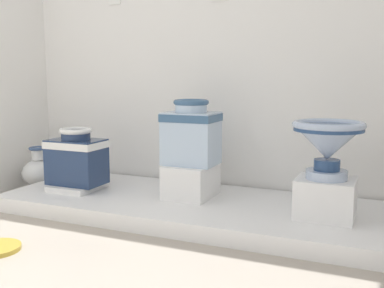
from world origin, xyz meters
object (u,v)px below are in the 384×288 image
object	(u,v)px
plinth_block_tall_cobalt	(78,186)
decorative_vase_spare	(39,172)
antique_toilet_broad_patterned	(191,132)
antique_toilet_rightmost	(328,141)
plinth_block_rightmost	(325,198)
antique_toilet_tall_cobalt	(77,156)
plinth_block_broad_patterned	(191,180)

from	to	relation	value
plinth_block_tall_cobalt	decorative_vase_spare	size ratio (longest dim) A/B	0.98
antique_toilet_broad_patterned	antique_toilet_rightmost	world-z (taller)	antique_toilet_broad_patterned
antique_toilet_broad_patterned	antique_toilet_rightmost	size ratio (longest dim) A/B	1.07
plinth_block_rightmost	decorative_vase_spare	bearing A→B (deg)	175.58
plinth_block_tall_cobalt	antique_toilet_tall_cobalt	size ratio (longest dim) A/B	0.86
decorative_vase_spare	antique_toilet_rightmost	bearing A→B (deg)	-4.42
plinth_block_tall_cobalt	antique_toilet_tall_cobalt	distance (m)	0.22
antique_toilet_tall_cobalt	plinth_block_rightmost	distance (m)	1.75
plinth_block_rightmost	antique_toilet_rightmost	xyz separation A→B (m)	(-0.00, 0.00, 0.34)
antique_toilet_broad_patterned	antique_toilet_rightmost	distance (m)	0.91
plinth_block_tall_cobalt	plinth_block_broad_patterned	xyz separation A→B (m)	(0.84, 0.14, 0.09)
decorative_vase_spare	antique_toilet_broad_patterned	bearing A→B (deg)	-2.30
plinth_block_tall_cobalt	plinth_block_rightmost	size ratio (longest dim) A/B	1.05
plinth_block_tall_cobalt	antique_toilet_broad_patterned	distance (m)	0.95
antique_toilet_tall_cobalt	plinth_block_rightmost	size ratio (longest dim) A/B	1.23
plinth_block_tall_cobalt	antique_toilet_rightmost	size ratio (longest dim) A/B	0.85
decorative_vase_spare	plinth_block_rightmost	bearing A→B (deg)	-4.42
plinth_block_broad_patterned	plinth_block_rightmost	world-z (taller)	plinth_block_rightmost
antique_toilet_broad_patterned	plinth_block_rightmost	xyz separation A→B (m)	(0.90, -0.12, -0.33)
antique_toilet_broad_patterned	plinth_block_rightmost	size ratio (longest dim) A/B	1.33
antique_toilet_rightmost	decorative_vase_spare	bearing A→B (deg)	175.58
antique_toilet_tall_cobalt	antique_toilet_broad_patterned	world-z (taller)	antique_toilet_broad_patterned
plinth_block_tall_cobalt	decorative_vase_spare	distance (m)	0.58
plinth_block_tall_cobalt	antique_toilet_tall_cobalt	xyz separation A→B (m)	(0.00, 0.00, 0.22)
antique_toilet_rightmost	antique_toilet_broad_patterned	bearing A→B (deg)	172.36
antique_toilet_tall_cobalt	plinth_block_broad_patterned	xyz separation A→B (m)	(0.84, 0.14, -0.13)
plinth_block_broad_patterned	antique_toilet_broad_patterned	xyz separation A→B (m)	(0.00, 0.00, 0.33)
antique_toilet_tall_cobalt	decorative_vase_spare	distance (m)	0.61
plinth_block_broad_patterned	antique_toilet_rightmost	world-z (taller)	antique_toilet_rightmost
antique_toilet_broad_patterned	plinth_block_rightmost	distance (m)	0.97
plinth_block_tall_cobalt	antique_toilet_tall_cobalt	world-z (taller)	antique_toilet_tall_cobalt
antique_toilet_tall_cobalt	antique_toilet_rightmost	bearing A→B (deg)	0.74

